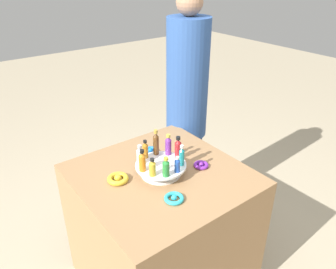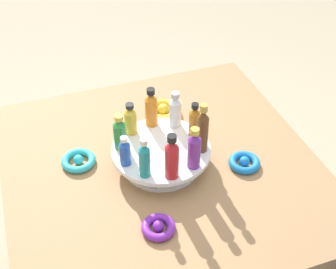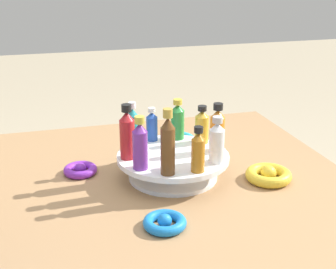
{
  "view_description": "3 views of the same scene",
  "coord_description": "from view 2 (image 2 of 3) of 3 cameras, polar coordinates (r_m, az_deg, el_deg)",
  "views": [
    {
      "loc": [
        1.15,
        -0.82,
        1.76
      ],
      "look_at": [
        -0.1,
        0.12,
        0.94
      ],
      "focal_mm": 35.0,
      "sensor_mm": 36.0,
      "label": 1
    },
    {
      "loc": [
        0.29,
        0.87,
        1.66
      ],
      "look_at": [
        -0.01,
        0.02,
        0.9
      ],
      "focal_mm": 50.0,
      "sensor_mm": 36.0,
      "label": 2
    },
    {
      "loc": [
        -0.96,
        0.28,
        1.27
      ],
      "look_at": [
        -0.01,
        0.02,
        0.9
      ],
      "focal_mm": 50.0,
      "sensor_mm": 36.0,
      "label": 3
    }
  ],
  "objects": [
    {
      "name": "ribbon_bow_gold",
      "position": [
        1.43,
        -0.58,
        2.93
      ],
      "size": [
        0.11,
        0.11,
        0.04
      ],
      "color": "gold",
      "rests_on": "party_table"
    },
    {
      "name": "bottle_purple",
      "position": [
        1.14,
        3.2,
        -1.82
      ],
      "size": [
        0.03,
        0.03,
        0.12
      ],
      "color": "#702D93",
      "rests_on": "display_stand"
    },
    {
      "name": "bottle_clear",
      "position": [
        1.27,
        0.88,
        2.93
      ],
      "size": [
        0.03,
        0.03,
        0.11
      ],
      "color": "silver",
      "rests_on": "display_stand"
    },
    {
      "name": "bottle_teal",
      "position": [
        1.12,
        -2.88,
        -3.01
      ],
      "size": [
        0.03,
        0.03,
        0.11
      ],
      "color": "teal",
      "rests_on": "display_stand"
    },
    {
      "name": "bottle_brown",
      "position": [
        1.18,
        4.23,
        0.56
      ],
      "size": [
        0.03,
        0.03,
        0.14
      ],
      "color": "brown",
      "rests_on": "display_stand"
    },
    {
      "name": "ribbon_bow_blue",
      "position": [
        1.27,
        9.29,
        -3.37
      ],
      "size": [
        0.08,
        0.08,
        0.03
      ],
      "color": "blue",
      "rests_on": "party_table"
    },
    {
      "name": "bottle_red",
      "position": [
        1.11,
        0.47,
        -2.88
      ],
      "size": [
        0.03,
        0.03,
        0.13
      ],
      "color": "#B21E23",
      "rests_on": "display_stand"
    },
    {
      "name": "bottle_blue",
      "position": [
        1.16,
        -5.28,
        -2.1
      ],
      "size": [
        0.03,
        0.03,
        0.09
      ],
      "color": "#234CAD",
      "rests_on": "display_stand"
    },
    {
      "name": "bottle_amber",
      "position": [
        1.24,
        3.24,
        1.7
      ],
      "size": [
        0.03,
        0.03,
        0.1
      ],
      "color": "#AD6B19",
      "rests_on": "display_stand"
    },
    {
      "name": "party_table",
      "position": [
        1.56,
        -0.69,
        -14.18
      ],
      "size": [
        0.83,
        0.83,
        0.79
      ],
      "color": "#9E754C",
      "rests_on": "ground_plane"
    },
    {
      "name": "ribbon_bow_purple",
      "position": [
        1.11,
        -1.17,
        -11.22
      ],
      "size": [
        0.08,
        0.08,
        0.03
      ],
      "color": "purple",
      "rests_on": "party_table"
    },
    {
      "name": "bottle_orange",
      "position": [
        1.27,
        -2.06,
        3.2
      ],
      "size": [
        0.03,
        0.03,
        0.12
      ],
      "color": "orange",
      "rests_on": "display_stand"
    },
    {
      "name": "bottle_gold",
      "position": [
        1.26,
        -4.59,
        1.83
      ],
      "size": [
        0.03,
        0.03,
        0.09
      ],
      "color": "gold",
      "rests_on": "display_stand"
    },
    {
      "name": "ribbon_bow_teal",
      "position": [
        1.29,
        -10.86,
        -3.13
      ],
      "size": [
        0.09,
        0.09,
        0.03
      ],
      "color": "#2DB7CC",
      "rests_on": "party_table"
    },
    {
      "name": "bottle_green",
      "position": [
        1.21,
        -5.89,
        0.19
      ],
      "size": [
        0.03,
        0.03,
        0.1
      ],
      "color": "#288438",
      "rests_on": "display_stand"
    },
    {
      "name": "display_stand",
      "position": [
        1.24,
        -0.84,
        -2.51
      ],
      "size": [
        0.26,
        0.26,
        0.06
      ],
      "color": "white",
      "rests_on": "party_table"
    }
  ]
}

